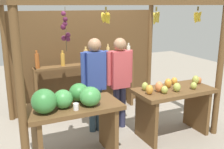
{
  "coord_description": "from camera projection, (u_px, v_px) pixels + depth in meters",
  "views": [
    {
      "loc": [
        -1.79,
        -4.02,
        2.11
      ],
      "look_at": [
        0.0,
        -0.2,
        1.0
      ],
      "focal_mm": 42.71,
      "sensor_mm": 36.0,
      "label": 1
    }
  ],
  "objects": [
    {
      "name": "ground_plane",
      "position": [
        107.0,
        126.0,
        4.79
      ],
      "size": [
        12.0,
        12.0,
        0.0
      ],
      "primitive_type": "plane",
      "color": "gray",
      "rests_on": "ground"
    },
    {
      "name": "market_stall",
      "position": [
        97.0,
        50.0,
        4.85
      ],
      "size": [
        3.16,
        2.15,
        2.22
      ],
      "color": "brown",
      "rests_on": "ground"
    },
    {
      "name": "fruit_counter_left",
      "position": [
        71.0,
        110.0,
        3.55
      ],
      "size": [
        1.28,
        0.64,
        1.11
      ],
      "color": "brown",
      "rests_on": "ground"
    },
    {
      "name": "fruit_counter_right",
      "position": [
        173.0,
        100.0,
        4.3
      ],
      "size": [
        1.28,
        0.64,
        0.97
      ],
      "color": "brown",
      "rests_on": "ground"
    },
    {
      "name": "bottle_shelf_unit",
      "position": [
        87.0,
        74.0,
        5.22
      ],
      "size": [
        2.02,
        0.22,
        1.35
      ],
      "color": "brown",
      "rests_on": "ground"
    },
    {
      "name": "vendor_man",
      "position": [
        95.0,
        77.0,
        4.37
      ],
      "size": [
        0.48,
        0.22,
        1.59
      ],
      "rotation": [
        0.0,
        0.0,
        -0.12
      ],
      "color": "#2D4353",
      "rests_on": "ground"
    },
    {
      "name": "vendor_woman",
      "position": [
        120.0,
        76.0,
        4.5
      ],
      "size": [
        0.48,
        0.21,
        1.58
      ],
      "rotation": [
        0.0,
        0.0,
        0.01
      ],
      "color": "#2D2E4A",
      "rests_on": "ground"
    }
  ]
}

